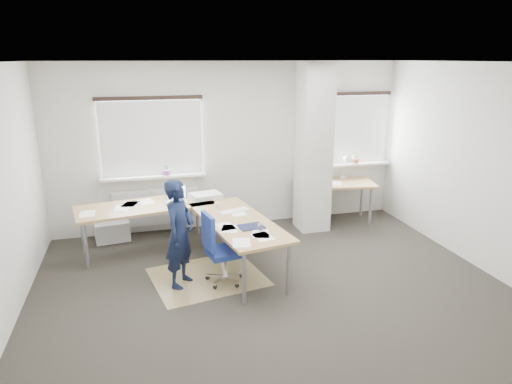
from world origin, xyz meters
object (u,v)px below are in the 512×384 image
object	(u,v)px
desk_main	(192,214)
task_chair	(222,263)
desk_side	(334,185)
person	(180,234)

from	to	relation	value
desk_main	task_chair	bearing A→B (deg)	-82.69
desk_side	person	distance (m)	3.37
task_chair	person	distance (m)	0.68
desk_side	desk_main	bearing A→B (deg)	-149.91
desk_side	person	bearing A→B (deg)	-139.28
task_chair	person	xyz separation A→B (m)	(-0.52, 0.08, 0.44)
desk_side	task_chair	xyz separation A→B (m)	(-2.37, -1.80, -0.41)
desk_side	task_chair	size ratio (longest dim) A/B	1.55
desk_side	task_chair	bearing A→B (deg)	-132.81
person	desk_main	bearing A→B (deg)	13.47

